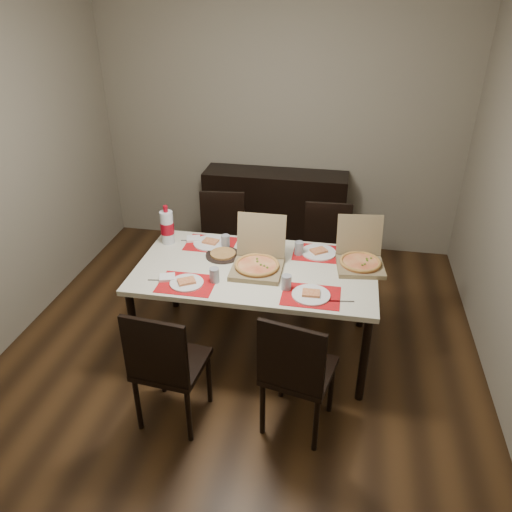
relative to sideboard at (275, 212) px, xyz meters
name	(u,v)px	position (x,y,z in m)	size (l,w,h in m)	color
ground	(241,350)	(0.00, -1.78, -0.46)	(3.80, 4.00, 0.02)	#3F2713
room_walls	(250,124)	(0.00, -1.35, 1.28)	(3.84, 4.02, 2.62)	gray
sideboard	(275,212)	(0.00, 0.00, 0.00)	(1.50, 0.40, 0.90)	black
dining_table	(256,275)	(0.11, -1.71, 0.23)	(1.80, 1.00, 0.75)	beige
chair_near_left	(166,364)	(-0.31, -2.61, 0.06)	(0.46, 0.46, 0.93)	black
chair_near_right	(296,370)	(0.51, -2.52, 0.06)	(0.50, 0.50, 0.93)	black
chair_far_left	(221,238)	(-0.39, -0.82, 0.06)	(0.46, 0.46, 0.93)	black
chair_far_right	(326,251)	(0.60, -0.90, 0.06)	(0.44, 0.44, 0.93)	black
setting_near_left	(192,280)	(-0.30, -2.01, 0.32)	(0.52, 0.30, 0.11)	red
setting_near_right	(305,292)	(0.51, -2.01, 0.32)	(0.51, 0.30, 0.11)	red
setting_far_left	(212,242)	(-0.31, -1.40, 0.32)	(0.46, 0.30, 0.11)	red
setting_far_right	(314,251)	(0.52, -1.41, 0.32)	(0.47, 0.30, 0.11)	red
napkin_loose	(259,272)	(0.15, -1.79, 0.31)	(0.12, 0.11, 0.02)	white
pizza_box_center	(258,262)	(0.13, -1.73, 0.36)	(0.37, 0.41, 0.37)	olive
pizza_box_right	(360,259)	(0.88, -1.54, 0.36)	(0.39, 0.42, 0.35)	olive
faina_plate	(223,255)	(-0.18, -1.58, 0.31)	(0.27, 0.27, 0.03)	black
dip_bowl	(274,259)	(0.23, -1.58, 0.32)	(0.13, 0.13, 0.03)	white
soda_bottle	(167,227)	(-0.68, -1.44, 0.44)	(0.11, 0.11, 0.33)	silver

